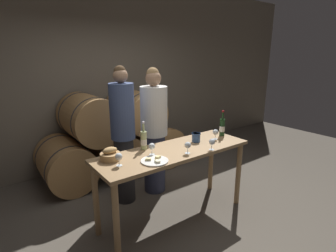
% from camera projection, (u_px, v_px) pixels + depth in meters
% --- Properties ---
extents(ground_plane, '(10.00, 10.00, 0.00)m').
position_uv_depth(ground_plane, '(174.00, 217.00, 3.22)').
color(ground_plane, '#564F44').
extents(stone_wall_back, '(10.00, 0.12, 3.20)m').
position_uv_depth(stone_wall_back, '(96.00, 74.00, 4.49)').
color(stone_wall_back, '#706656').
rests_on(stone_wall_back, ground_plane).
extents(barrel_stack, '(2.34, 0.94, 1.36)m').
position_uv_depth(barrel_stack, '(114.00, 137.00, 4.30)').
color(barrel_stack, '#A87A47').
rests_on(barrel_stack, ground_plane).
extents(tasting_table, '(1.86, 0.61, 0.88)m').
position_uv_depth(tasting_table, '(174.00, 159.00, 3.02)').
color(tasting_table, '#99754C').
rests_on(tasting_table, ground_plane).
extents(person_left, '(0.31, 0.31, 1.80)m').
position_uv_depth(person_left, '(123.00, 135.00, 3.35)').
color(person_left, '#232326').
rests_on(person_left, ground_plane).
extents(person_right, '(0.37, 0.37, 1.77)m').
position_uv_depth(person_right, '(154.00, 131.00, 3.63)').
color(person_right, '#2D334C').
rests_on(person_right, ground_plane).
extents(wine_bottle_red, '(0.07, 0.07, 0.34)m').
position_uv_depth(wine_bottle_red, '(222.00, 127.00, 3.46)').
color(wine_bottle_red, '#193819').
rests_on(wine_bottle_red, tasting_table).
extents(wine_bottle_white, '(0.07, 0.07, 0.33)m').
position_uv_depth(wine_bottle_white, '(144.00, 140.00, 2.96)').
color(wine_bottle_white, '#ADBC7F').
rests_on(wine_bottle_white, tasting_table).
extents(blue_crock, '(0.11, 0.11, 0.11)m').
position_uv_depth(blue_crock, '(196.00, 137.00, 3.23)').
color(blue_crock, '#335693').
rests_on(blue_crock, tasting_table).
extents(bread_basket, '(0.20, 0.20, 0.14)m').
position_uv_depth(bread_basket, '(110.00, 155.00, 2.68)').
color(bread_basket, tan).
rests_on(bread_basket, tasting_table).
extents(cheese_plate, '(0.28, 0.28, 0.04)m').
position_uv_depth(cheese_plate, '(155.00, 161.00, 2.65)').
color(cheese_plate, white).
rests_on(cheese_plate, tasting_table).
extents(wine_glass_far_left, '(0.07, 0.07, 0.13)m').
position_uv_depth(wine_glass_far_left, '(119.00, 157.00, 2.53)').
color(wine_glass_far_left, white).
rests_on(wine_glass_far_left, tasting_table).
extents(wine_glass_left, '(0.07, 0.07, 0.13)m').
position_uv_depth(wine_glass_left, '(152.00, 147.00, 2.81)').
color(wine_glass_left, white).
rests_on(wine_glass_left, tasting_table).
extents(wine_glass_center, '(0.07, 0.07, 0.13)m').
position_uv_depth(wine_glass_center, '(188.00, 145.00, 2.84)').
color(wine_glass_center, white).
rests_on(wine_glass_center, tasting_table).
extents(wine_glass_right, '(0.07, 0.07, 0.13)m').
position_uv_depth(wine_glass_right, '(212.00, 142.00, 2.95)').
color(wine_glass_right, white).
rests_on(wine_glass_right, tasting_table).
extents(wine_glass_far_right, '(0.07, 0.07, 0.13)m').
position_uv_depth(wine_glass_far_right, '(215.00, 132.00, 3.32)').
color(wine_glass_far_right, white).
rests_on(wine_glass_far_right, tasting_table).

